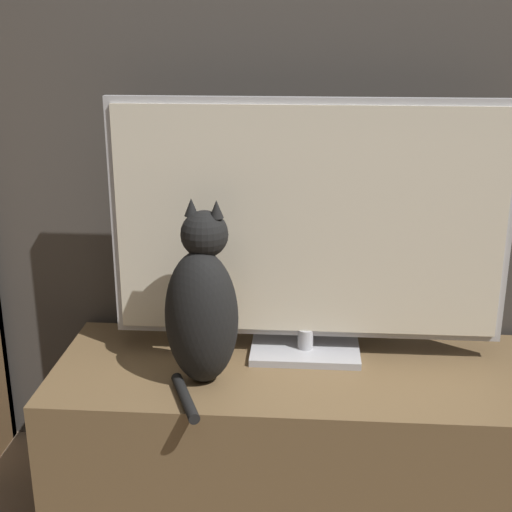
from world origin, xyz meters
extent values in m
cube|color=#47423D|center=(0.00, 1.22, 1.30)|extent=(4.80, 0.05, 2.60)
cube|color=brown|center=(0.00, 0.92, 0.21)|extent=(1.51, 0.52, 0.42)
cube|color=#B7B7BC|center=(-0.07, 1.01, 0.43)|extent=(0.31, 0.18, 0.02)
cylinder|color=#B7B7BC|center=(-0.07, 1.01, 0.47)|extent=(0.04, 0.04, 0.06)
cube|color=#B7B7BC|center=(-0.07, 1.01, 0.81)|extent=(1.07, 0.02, 0.66)
cube|color=silver|center=(-0.07, 1.00, 0.81)|extent=(1.04, 0.01, 0.62)
ellipsoid|color=black|center=(-0.33, 0.83, 0.60)|extent=(0.22, 0.21, 0.36)
ellipsoid|color=olive|center=(-0.32, 0.89, 0.58)|extent=(0.12, 0.08, 0.20)
sphere|color=black|center=(-0.33, 0.87, 0.81)|extent=(0.15, 0.15, 0.12)
cone|color=black|center=(-0.36, 0.87, 0.88)|extent=(0.04, 0.04, 0.04)
cone|color=black|center=(-0.29, 0.86, 0.88)|extent=(0.04, 0.04, 0.04)
cylinder|color=black|center=(-0.36, 0.71, 0.44)|extent=(0.10, 0.21, 0.03)
camera|label=1|loc=(-0.07, -0.83, 1.33)|focal=50.00mm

